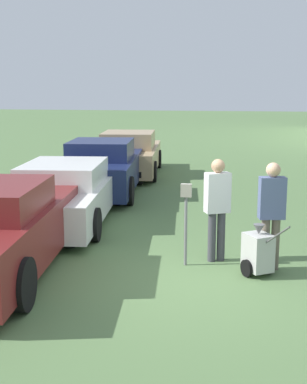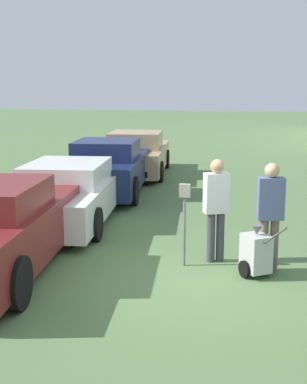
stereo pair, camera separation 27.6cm
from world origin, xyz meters
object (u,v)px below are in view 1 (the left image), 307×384
parked_car_white (66,193)px  parking_meter (186,209)px  parked_car_navy (102,169)px  person_supervisor (272,209)px  parked_car_tan (129,155)px  equipment_cart (258,252)px  person_worker (217,203)px

parked_car_white → parking_meter: parking_meter is taller
parked_car_navy → parking_meter: bearing=-68.6°
parking_meter → person_supervisor: person_supervisor is taller
parked_car_tan → equipment_cart: parked_car_tan is taller
parked_car_navy → person_worker: bearing=-63.2°
parked_car_white → person_supervisor: (4.40, -2.58, 0.39)m
person_supervisor → parking_meter: bearing=-10.0°
parking_meter → person_worker: bearing=33.1°
parked_car_tan → equipment_cart: 10.44m
person_worker → parked_car_navy: bearing=-82.3°
person_worker → equipment_cart: (0.70, -0.62, -0.64)m
person_worker → person_supervisor: (0.90, -0.30, 0.00)m
parked_car_white → equipment_cart: size_ratio=5.45×
parked_car_tan → equipment_cart: bearing=-72.5°
parked_car_white → person_supervisor: size_ratio=3.02×
parked_car_white → person_supervisor: person_supervisor is taller
parked_car_tan → person_worker: bearing=-74.8°
parked_car_white → parked_car_tan: parked_car_tan is taller
parked_car_navy → equipment_cart: parked_car_navy is taller
parked_car_white → person_worker: person_worker is taller
parking_meter → person_worker: person_worker is taller
parking_meter → person_supervisor: size_ratio=0.78×
parked_car_tan → person_worker: person_worker is taller
parked_car_white → parking_meter: size_ratio=3.85×
parked_car_navy → parked_car_tan: parked_car_navy is taller
parking_meter → person_supervisor: 1.40m
parked_car_navy → equipment_cart: size_ratio=4.81×
person_supervisor → parked_car_tan: bearing=-75.6°
parked_car_navy → parked_car_tan: 3.54m
equipment_cart → person_worker: bearing=104.7°
parked_car_tan → person_worker: size_ratio=2.83×
parked_car_white → parked_car_tan: bearing=83.8°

